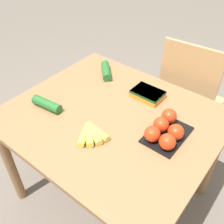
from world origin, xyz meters
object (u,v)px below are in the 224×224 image
(chair, at_px, (188,102))
(cucumber_far, at_px, (106,71))
(cucumber_near, at_px, (47,104))
(banana_bunch, at_px, (91,133))
(carrot_bag, at_px, (148,94))
(tomato_pack, at_px, (165,130))

(chair, relative_size, cucumber_far, 5.95)
(cucumber_near, bearing_deg, chair, 60.18)
(banana_bunch, height_order, cucumber_near, cucumber_near)
(banana_bunch, xyz_separation_m, carrot_bag, (0.05, 0.45, 0.01))
(cucumber_far, bearing_deg, cucumber_near, -94.15)
(chair, distance_m, banana_bunch, 0.92)
(carrot_bag, distance_m, cucumber_far, 0.35)
(chair, bearing_deg, banana_bunch, 75.96)
(banana_bunch, height_order, cucumber_far, cucumber_far)
(banana_bunch, xyz_separation_m, cucumber_far, (-0.31, 0.49, 0.01))
(tomato_pack, distance_m, carrot_bag, 0.33)
(banana_bunch, relative_size, cucumber_far, 0.98)
(chair, bearing_deg, cucumber_near, 56.02)
(tomato_pack, bearing_deg, banana_bunch, -142.22)
(chair, distance_m, tomato_pack, 0.72)
(chair, bearing_deg, tomato_pack, 98.01)
(banana_bunch, bearing_deg, tomato_pack, 37.78)
(chair, xyz_separation_m, carrot_bag, (-0.11, -0.42, 0.27))
(tomato_pack, height_order, carrot_bag, tomato_pack)
(chair, height_order, carrot_bag, chair)
(carrot_bag, distance_m, cucumber_near, 0.59)
(cucumber_near, height_order, cucumber_far, same)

